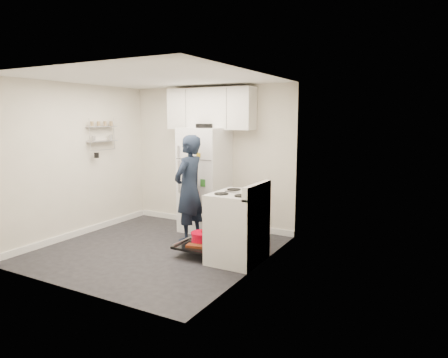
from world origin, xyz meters
The scene contains 7 objects.
room centered at (-0.03, 0.03, 1.21)m, with size 3.21×3.21×2.51m.
electric_range centered at (1.26, 0.15, 0.47)m, with size 0.66×0.76×1.10m.
open_oven_door centered at (0.69, 0.16, 0.20)m, with size 0.55×0.71×0.24m.
refrigerator centered at (0.09, 1.25, 0.90)m, with size 0.72×0.74×1.85m.
upper_cabinets centered at (0.10, 1.43, 2.10)m, with size 1.60×0.33×0.70m, color silver.
wall_shelf_rack centered at (-1.52, 0.49, 1.68)m, with size 0.14×0.60×0.61m.
person centered at (0.19, 0.60, 0.84)m, with size 0.62×0.40×1.69m, color #151E30.
Camera 1 is at (3.64, -4.55, 1.94)m, focal length 32.00 mm.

